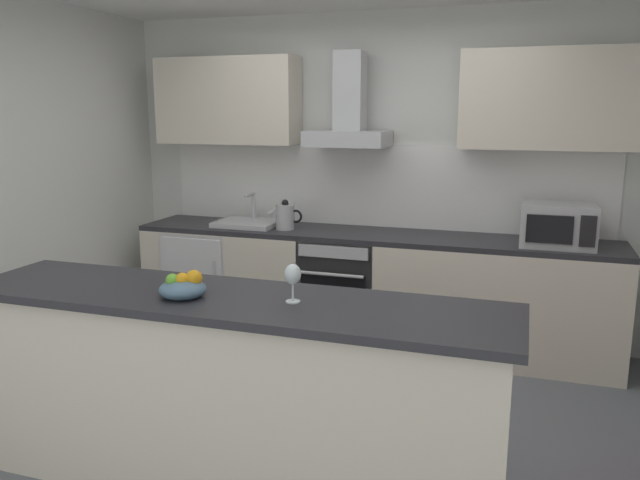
{
  "coord_description": "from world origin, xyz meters",
  "views": [
    {
      "loc": [
        1.15,
        -3.22,
        1.84
      ],
      "look_at": [
        -0.04,
        0.38,
        1.05
      ],
      "focal_mm": 35.26,
      "sensor_mm": 36.0,
      "label": 1
    }
  ],
  "objects_px": {
    "refrigerator": "(208,278)",
    "fruit_bowl": "(183,287)",
    "range_hood": "(349,117)",
    "oven": "(343,286)",
    "microwave": "(558,225)",
    "wine_glass": "(293,276)",
    "sink": "(248,222)",
    "kettle": "(285,216)"
  },
  "relations": [
    {
      "from": "oven",
      "to": "wine_glass",
      "type": "xyz_separation_m",
      "value": [
        0.37,
        -2.09,
        0.65
      ]
    },
    {
      "from": "microwave",
      "to": "sink",
      "type": "bearing_deg",
      "value": 179.07
    },
    {
      "from": "fruit_bowl",
      "to": "microwave",
      "type": "bearing_deg",
      "value": 51.44
    },
    {
      "from": "oven",
      "to": "refrigerator",
      "type": "bearing_deg",
      "value": -179.87
    },
    {
      "from": "sink",
      "to": "range_hood",
      "type": "distance_m",
      "value": 1.2
    },
    {
      "from": "microwave",
      "to": "sink",
      "type": "relative_size",
      "value": 1.0
    },
    {
      "from": "microwave",
      "to": "sink",
      "type": "distance_m",
      "value": 2.39
    },
    {
      "from": "refrigerator",
      "to": "fruit_bowl",
      "type": "relative_size",
      "value": 3.86
    },
    {
      "from": "wine_glass",
      "to": "oven",
      "type": "bearing_deg",
      "value": 100.02
    },
    {
      "from": "range_hood",
      "to": "oven",
      "type": "bearing_deg",
      "value": -90.0
    },
    {
      "from": "microwave",
      "to": "sink",
      "type": "xyz_separation_m",
      "value": [
        -2.39,
        0.04,
        -0.12
      ]
    },
    {
      "from": "range_hood",
      "to": "sink",
      "type": "bearing_deg",
      "value": -171.84
    },
    {
      "from": "oven",
      "to": "fruit_bowl",
      "type": "bearing_deg",
      "value": -93.83
    },
    {
      "from": "kettle",
      "to": "wine_glass",
      "type": "relative_size",
      "value": 1.62
    },
    {
      "from": "refrigerator",
      "to": "sink",
      "type": "bearing_deg",
      "value": 2.07
    },
    {
      "from": "microwave",
      "to": "wine_glass",
      "type": "distance_m",
      "value": 2.39
    },
    {
      "from": "oven",
      "to": "refrigerator",
      "type": "distance_m",
      "value": 1.21
    },
    {
      "from": "refrigerator",
      "to": "oven",
      "type": "bearing_deg",
      "value": 0.13
    },
    {
      "from": "sink",
      "to": "fruit_bowl",
      "type": "xyz_separation_m",
      "value": [
        0.68,
        -2.18,
        0.1
      ]
    },
    {
      "from": "microwave",
      "to": "wine_glass",
      "type": "height_order",
      "value": "microwave"
    },
    {
      "from": "sink",
      "to": "refrigerator",
      "type": "bearing_deg",
      "value": -177.93
    },
    {
      "from": "sink",
      "to": "range_hood",
      "type": "relative_size",
      "value": 0.69
    },
    {
      "from": "refrigerator",
      "to": "kettle",
      "type": "distance_m",
      "value": 0.93
    },
    {
      "from": "oven",
      "to": "fruit_bowl",
      "type": "relative_size",
      "value": 3.64
    },
    {
      "from": "microwave",
      "to": "refrigerator",
      "type": "bearing_deg",
      "value": 179.48
    },
    {
      "from": "refrigerator",
      "to": "range_hood",
      "type": "bearing_deg",
      "value": 6.26
    },
    {
      "from": "oven",
      "to": "microwave",
      "type": "distance_m",
      "value": 1.67
    },
    {
      "from": "wine_glass",
      "to": "kettle",
      "type": "bearing_deg",
      "value": 112.3
    },
    {
      "from": "oven",
      "to": "wine_glass",
      "type": "relative_size",
      "value": 4.5
    },
    {
      "from": "refrigerator",
      "to": "microwave",
      "type": "height_order",
      "value": "microwave"
    },
    {
      "from": "oven",
      "to": "range_hood",
      "type": "xyz_separation_m",
      "value": [
        -0.0,
        0.13,
        1.33
      ]
    },
    {
      "from": "kettle",
      "to": "fruit_bowl",
      "type": "xyz_separation_m",
      "value": [
        0.33,
        -2.14,
        0.02
      ]
    },
    {
      "from": "refrigerator",
      "to": "fruit_bowl",
      "type": "height_order",
      "value": "fruit_bowl"
    },
    {
      "from": "oven",
      "to": "sink",
      "type": "xyz_separation_m",
      "value": [
        -0.83,
        0.01,
        0.47
      ]
    },
    {
      "from": "microwave",
      "to": "sink",
      "type": "height_order",
      "value": "microwave"
    },
    {
      "from": "microwave",
      "to": "kettle",
      "type": "xyz_separation_m",
      "value": [
        -2.04,
        -0.01,
        -0.04
      ]
    },
    {
      "from": "oven",
      "to": "kettle",
      "type": "relative_size",
      "value": 2.77
    },
    {
      "from": "refrigerator",
      "to": "fruit_bowl",
      "type": "xyz_separation_m",
      "value": [
        1.06,
        -2.17,
        0.6
      ]
    },
    {
      "from": "sink",
      "to": "wine_glass",
      "type": "height_order",
      "value": "same"
    },
    {
      "from": "kettle",
      "to": "fruit_bowl",
      "type": "height_order",
      "value": "kettle"
    },
    {
      "from": "sink",
      "to": "wine_glass",
      "type": "distance_m",
      "value": 2.43
    },
    {
      "from": "sink",
      "to": "range_hood",
      "type": "height_order",
      "value": "range_hood"
    }
  ]
}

